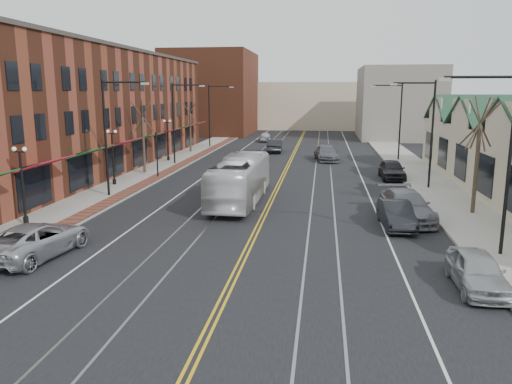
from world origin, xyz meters
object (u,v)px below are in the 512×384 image
(parked_car_b, at_px, (396,215))
(parked_car_d, at_px, (392,170))
(parked_car_c, at_px, (406,206))
(parked_suv, at_px, (37,240))
(parked_car_a, at_px, (477,271))
(transit_bus, at_px, (240,180))

(parked_car_b, distance_m, parked_car_d, 15.92)
(parked_car_c, bearing_deg, parked_car_d, 79.19)
(parked_suv, relative_size, parked_car_a, 1.33)
(parked_car_b, distance_m, parked_car_c, 1.89)
(parked_suv, xyz_separation_m, parked_car_b, (16.80, 7.12, -0.06))
(parked_suv, distance_m, parked_car_d, 29.53)
(transit_bus, height_order, parked_car_c, transit_bus)
(transit_bus, relative_size, parked_car_c, 1.87)
(parked_suv, height_order, parked_car_a, parked_suv)
(parked_car_b, bearing_deg, parked_car_a, -80.94)
(transit_bus, relative_size, parked_suv, 1.96)
(parked_car_a, distance_m, parked_car_b, 8.65)
(parked_car_d, bearing_deg, parked_suv, -129.73)
(transit_bus, distance_m, parked_suv, 14.31)
(transit_bus, xyz_separation_m, parked_suv, (-7.30, -12.29, -0.75))
(parked_car_a, distance_m, parked_car_d, 24.28)
(parked_car_c, height_order, parked_car_d, parked_car_c)
(parked_suv, relative_size, parked_car_d, 1.17)
(parked_car_a, relative_size, parked_car_d, 0.88)
(parked_suv, distance_m, parked_car_a, 18.65)
(parked_suv, bearing_deg, parked_car_b, -149.41)
(parked_car_c, bearing_deg, parked_suv, -159.88)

